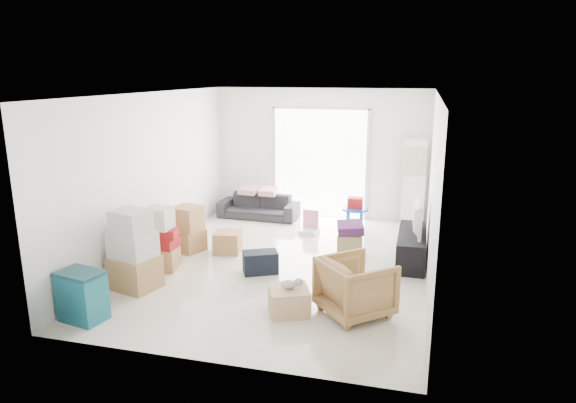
# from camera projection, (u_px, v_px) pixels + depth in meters

# --- Properties ---
(room_shell) EXTENTS (4.98, 6.48, 3.18)m
(room_shell) POSITION_uv_depth(u_px,v_px,m) (283.00, 182.00, 7.96)
(room_shell) COLOR white
(room_shell) RESTS_ON ground
(sliding_door) EXTENTS (2.10, 0.04, 2.33)m
(sliding_door) POSITION_uv_depth(u_px,v_px,m) (320.00, 159.00, 10.78)
(sliding_door) COLOR white
(sliding_door) RESTS_ON room_shell
(ac_tower) EXTENTS (0.45, 0.30, 1.75)m
(ac_tower) POSITION_uv_depth(u_px,v_px,m) (414.00, 184.00, 10.09)
(ac_tower) COLOR white
(ac_tower) RESTS_ON room_shell
(tv_console) EXTENTS (0.44, 1.47, 0.49)m
(tv_console) POSITION_uv_depth(u_px,v_px,m) (412.00, 247.00, 8.36)
(tv_console) COLOR black
(tv_console) RESTS_ON room_shell
(television) EXTENTS (0.57, 0.96, 0.12)m
(television) POSITION_uv_depth(u_px,v_px,m) (413.00, 229.00, 8.29)
(television) COLOR black
(television) RESTS_ON tv_console
(sofa) EXTENTS (1.69, 0.54, 0.66)m
(sofa) POSITION_uv_depth(u_px,v_px,m) (259.00, 203.00, 10.86)
(sofa) COLOR #242328
(sofa) RESTS_ON room_shell
(pillow_left) EXTENTS (0.45, 0.38, 0.13)m
(pillow_left) POSITION_uv_depth(u_px,v_px,m) (248.00, 183.00, 10.87)
(pillow_left) COLOR #CF97A1
(pillow_left) RESTS_ON sofa
(pillow_right) EXTENTS (0.41, 0.33, 0.13)m
(pillow_right) POSITION_uv_depth(u_px,v_px,m) (268.00, 185.00, 10.74)
(pillow_right) COLOR #CF97A1
(pillow_right) RESTS_ON sofa
(armchair) EXTENTS (1.09, 1.09, 0.82)m
(armchair) POSITION_uv_depth(u_px,v_px,m) (356.00, 284.00, 6.47)
(armchair) COLOR #A9754B
(armchair) RESTS_ON room_shell
(storage_bins) EXTENTS (0.62, 0.49, 0.64)m
(storage_bins) POSITION_uv_depth(u_px,v_px,m) (82.00, 296.00, 6.35)
(storage_bins) COLOR #135868
(storage_bins) RESTS_ON room_shell
(box_stack_a) EXTENTS (0.74, 0.67, 1.15)m
(box_stack_a) POSITION_uv_depth(u_px,v_px,m) (134.00, 254.00, 7.26)
(box_stack_a) COLOR tan
(box_stack_a) RESTS_ON room_shell
(box_stack_b) EXTENTS (0.57, 0.57, 0.99)m
(box_stack_b) POSITION_uv_depth(u_px,v_px,m) (161.00, 242.00, 8.01)
(box_stack_b) COLOR tan
(box_stack_b) RESTS_ON room_shell
(box_stack_c) EXTENTS (0.65, 0.60, 0.79)m
(box_stack_c) POSITION_uv_depth(u_px,v_px,m) (187.00, 229.00, 8.85)
(box_stack_c) COLOR tan
(box_stack_c) RESTS_ON room_shell
(loose_box) EXTENTS (0.50, 0.50, 0.36)m
(loose_box) POSITION_uv_depth(u_px,v_px,m) (228.00, 242.00, 8.79)
(loose_box) COLOR tan
(loose_box) RESTS_ON room_shell
(duffel_bag) EXTENTS (0.61, 0.51, 0.34)m
(duffel_bag) POSITION_uv_depth(u_px,v_px,m) (260.00, 262.00, 7.90)
(duffel_bag) COLOR black
(duffel_bag) RESTS_ON room_shell
(ottoman) EXTENTS (0.39, 0.39, 0.39)m
(ottoman) POSITION_uv_depth(u_px,v_px,m) (350.00, 245.00, 8.62)
(ottoman) COLOR #8E7B52
(ottoman) RESTS_ON room_shell
(blanket) EXTENTS (0.50, 0.50, 0.14)m
(blanket) POSITION_uv_depth(u_px,v_px,m) (350.00, 230.00, 8.56)
(blanket) COLOR #491D4A
(blanket) RESTS_ON ottoman
(kids_table) EXTENTS (0.52, 0.52, 0.65)m
(kids_table) POSITION_uv_depth(u_px,v_px,m) (355.00, 207.00, 9.97)
(kids_table) COLOR #0A3DC7
(kids_table) RESTS_ON room_shell
(toy_walker) EXTENTS (0.37, 0.33, 0.45)m
(toy_walker) POSITION_uv_depth(u_px,v_px,m) (310.00, 227.00, 9.84)
(toy_walker) COLOR silver
(toy_walker) RESTS_ON room_shell
(wood_crate) EXTENTS (0.65, 0.65, 0.33)m
(wood_crate) POSITION_uv_depth(u_px,v_px,m) (289.00, 300.00, 6.58)
(wood_crate) COLOR tan
(wood_crate) RESTS_ON room_shell
(plush_bunny) EXTENTS (0.27, 0.15, 0.14)m
(plush_bunny) POSITION_uv_depth(u_px,v_px,m) (291.00, 284.00, 6.53)
(plush_bunny) COLOR #B2ADA8
(plush_bunny) RESTS_ON wood_crate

